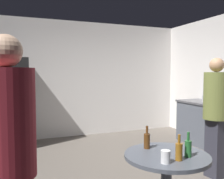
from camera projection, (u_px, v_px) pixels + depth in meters
The scene contains 12 objects.
wall_back at pixel (78, 79), 5.89m from camera, with size 5.32×0.06×2.70m, color silver.
refrigerator at pixel (10, 103), 4.97m from camera, with size 0.70×0.68×1.80m.
kitchen_counter at pixel (216, 126), 4.92m from camera, with size 0.64×1.76×0.90m.
kettle at pixel (206, 99), 5.07m from camera, with size 0.24×0.17×0.18m.
wine_bottle_on_counter at pixel (220, 98), 4.80m from camera, with size 0.08×0.08×0.31m.
foreground_table at pixel (166, 165), 2.35m from camera, with size 0.80×0.80×0.73m.
beer_bottle_amber at pixel (179, 151), 2.17m from camera, with size 0.06×0.06×0.23m.
beer_bottle_brown at pixel (147, 140), 2.51m from camera, with size 0.06×0.06×0.23m.
beer_bottle_green at pixel (188, 148), 2.26m from camera, with size 0.06×0.06×0.23m.
plastic_cup_white at pixel (165, 157), 2.10m from camera, with size 0.08×0.08×0.11m, color white.
person_in_olive_shirt at pixel (216, 108), 3.52m from camera, with size 0.38×0.38×1.71m.
person_in_maroon_shirt at pixel (8, 151), 1.54m from camera, with size 0.45×0.45×1.73m.
Camera 1 is at (-1.43, -3.14, 1.50)m, focal length 39.87 mm.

